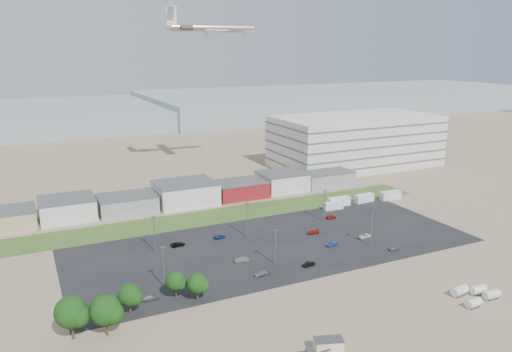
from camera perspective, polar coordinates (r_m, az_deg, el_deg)
ground at (r=132.16m, az=4.15°, el=-11.14°), size 700.00×700.00×0.00m
parking_lot at (r=150.40m, az=2.02°, el=-7.84°), size 120.00×50.00×0.01m
grass_strip at (r=175.81m, az=-4.28°, el=-4.54°), size 160.00×16.00×0.02m
hills_backdrop at (r=433.19m, az=-12.17°, el=7.08°), size 700.00×200.00×9.00m
building_row at (r=187.05m, az=-11.30°, el=-2.34°), size 170.00×20.00×8.00m
parking_garage at (r=252.45m, az=11.34°, el=3.95°), size 80.00×40.00×25.00m
portable_shed at (r=102.17m, az=8.29°, el=-18.63°), size 6.22×4.55×2.81m
storage_tank_nw at (r=130.23m, az=22.23°, el=-12.01°), size 4.55×2.69×2.58m
storage_tank_ne at (r=132.66m, az=24.05°, el=-11.76°), size 4.07×2.17×2.39m
storage_tank_sw at (r=126.05m, az=23.62°, el=-13.13°), size 3.96×2.18×2.30m
storage_tank_se at (r=131.55m, az=25.33°, el=-12.13°), size 4.07×2.21×2.38m
box_trailer_a at (r=183.83m, az=8.82°, el=-3.38°), size 7.42×2.71×2.74m
box_trailer_b at (r=188.11m, az=9.43°, el=-2.91°), size 8.84×3.04×3.28m
box_trailer_c at (r=194.63m, az=12.24°, el=-2.49°), size 8.27×3.20×3.03m
box_trailer_d at (r=200.66m, az=15.10°, el=-2.13°), size 8.60×2.90×3.20m
tree_far_left at (r=109.48m, az=-20.37°, el=-14.70°), size 6.99×6.99×10.49m
tree_left at (r=108.55m, az=-16.82°, el=-14.76°), size 6.77×6.77×10.16m
tree_mid at (r=115.48m, az=-14.27°, el=-13.28°), size 5.44×5.44×8.16m
tree_right at (r=120.28m, az=-9.19°, el=-12.01°), size 5.00×5.00×7.50m
tree_near at (r=118.38m, az=-6.73°, el=-12.31°), size 5.15×5.15×7.73m
lightpole_front_l at (r=124.63m, az=-10.50°, el=-10.26°), size 1.27×0.53×10.77m
lightpole_front_m at (r=135.46m, az=2.22°, el=-8.15°), size 1.17×0.49×9.96m
lightpole_front_r at (r=151.51m, az=13.06°, el=-5.95°), size 1.22×0.51×10.40m
lightpole_back_l at (r=145.80m, az=-11.55°, el=-6.59°), size 1.27×0.53×10.81m
lightpole_back_m at (r=154.46m, az=-1.05°, el=-5.05°), size 1.29×0.54×10.97m
lightpole_back_r at (r=170.04m, az=7.82°, el=-3.39°), size 1.26×0.53×10.75m
airliner at (r=227.94m, az=-4.92°, el=16.47°), size 47.78×34.06×13.58m
parked_car_0 at (r=158.72m, az=12.30°, el=-6.73°), size 4.55×2.54×1.20m
parked_car_1 at (r=150.66m, az=8.69°, el=-7.71°), size 3.95×1.83×1.25m
parked_car_2 at (r=151.71m, az=15.47°, el=-7.96°), size 3.28×1.39×1.11m
parked_car_3 at (r=130.89m, az=0.67°, el=-11.07°), size 4.29×1.96×1.22m
parked_car_4 at (r=138.64m, az=-1.66°, el=-9.54°), size 4.11×1.85×1.31m
parked_car_6 at (r=155.22m, az=-4.16°, el=-6.94°), size 3.93×1.91×1.10m
parked_car_8 at (r=174.15m, az=8.58°, el=-4.63°), size 3.84×1.81×1.27m
parked_car_9 at (r=150.83m, az=-8.91°, el=-7.71°), size 4.38×2.25×1.18m
parked_car_10 at (r=121.98m, az=-11.99°, el=-13.41°), size 4.24×1.91×1.21m
parked_car_12 at (r=159.47m, az=6.53°, el=-6.39°), size 4.02×1.69×1.16m
parked_car_13 at (r=136.82m, az=6.03°, el=-9.98°), size 3.80×1.73×1.21m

